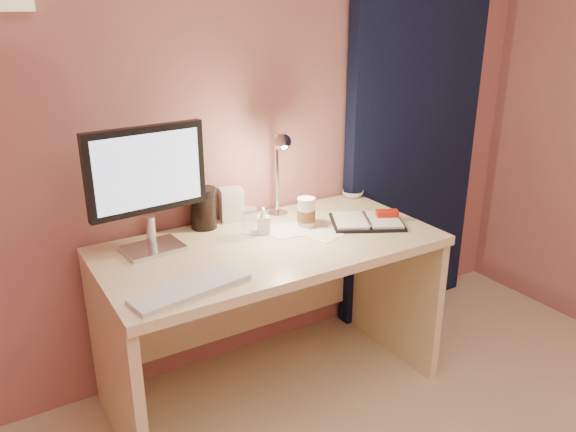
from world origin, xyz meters
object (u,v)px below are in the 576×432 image
monitor (146,178)px  lotion_bottle (263,221)px  coffee_cup (306,213)px  clear_cup (249,222)px  planner (369,221)px  desk (263,284)px  keyboard (191,289)px  dark_jar (203,210)px  product_box (232,205)px  bowl (352,194)px  desk_lamp (296,165)px

monitor → lotion_bottle: monitor is taller
monitor → coffee_cup: monitor is taller
monitor → lotion_bottle: 0.53m
clear_cup → lotion_bottle: 0.07m
clear_cup → planner: bearing=-15.6°
desk → coffee_cup: bearing=0.5°
keyboard → clear_cup: clear_cup is taller
dark_jar → product_box: bearing=6.5°
desk → clear_cup: (-0.04, 0.03, 0.29)m
bowl → clear_cup: bearing=-164.8°
monitor → coffee_cup: (0.67, -0.09, -0.24)m
keyboard → product_box: product_box is taller
keyboard → product_box: size_ratio=2.81×
product_box → dark_jar: bearing=-160.0°
lotion_bottle → product_box: product_box is taller
keyboard → dark_jar: size_ratio=2.65×
product_box → desk_lamp: desk_lamp is taller
clear_cup → lotion_bottle: bearing=-4.6°
dark_jar → product_box: size_ratio=1.06×
desk → planner: size_ratio=3.64×
monitor → desk_lamp: monitor is taller
monitor → lotion_bottle: bearing=-13.7°
desk → keyboard: keyboard is taller
dark_jar → desk_lamp: 0.45m
planner → clear_cup: (-0.53, 0.15, 0.05)m
planner → coffee_cup: bearing=-176.4°
coffee_cup → clear_cup: (-0.27, 0.03, -0.00)m
desk → bowl: (0.65, 0.22, 0.24)m
planner → desk: bearing=-165.6°
coffee_cup → desk: bearing=-179.5°
coffee_cup → product_box: 0.34m
bowl → product_box: bearing=178.6°
bowl → lotion_bottle: 0.65m
monitor → keyboard: monitor is taller
keyboard → planner: (0.92, 0.19, 0.00)m
bowl → planner: bearing=-116.1°
keyboard → lotion_bottle: bearing=25.8°
bowl → monitor: bearing=-173.5°
clear_cup → coffee_cup: bearing=-6.5°
bowl → desk_lamp: (-0.43, -0.14, 0.24)m
desk → bowl: bearing=18.8°
bowl → lotion_bottle: (-0.62, -0.19, 0.04)m
product_box → desk: bearing=-70.1°
monitor → clear_cup: size_ratio=4.10×
planner → clear_cup: bearing=-167.9°
planner → clear_cup: clear_cup is taller
keyboard → dark_jar: 0.59m
dark_jar → planner: bearing=-27.1°
desk → desk_lamp: 0.54m
planner → bowl: bearing=91.6°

